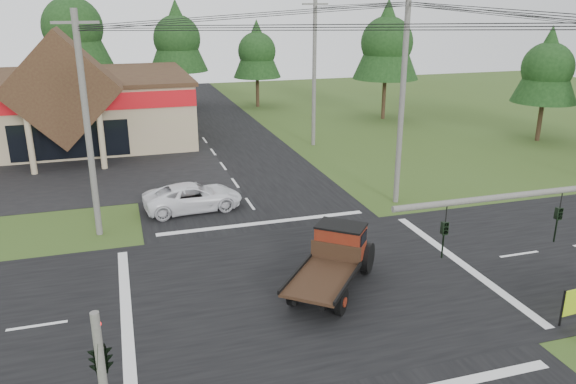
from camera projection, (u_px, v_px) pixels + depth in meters
name	position (u px, v px, depth m)	size (l,w,h in m)	color
ground	(308.00, 286.00, 22.34)	(120.00, 120.00, 0.00)	#384F1C
road_ns	(308.00, 286.00, 22.34)	(12.00, 120.00, 0.02)	black
road_ew	(308.00, 286.00, 22.34)	(120.00, 12.00, 0.02)	black
parking_apron	(3.00, 180.00, 35.65)	(28.00, 14.00, 0.02)	black
traffic_signal_corner	(99.00, 343.00, 12.49)	(0.53, 2.48, 4.40)	#595651
utility_pole_nw	(87.00, 125.00, 25.63)	(2.00, 0.30, 10.50)	#595651
utility_pole_ne	(402.00, 98.00, 29.91)	(2.00, 0.30, 11.50)	#595651
utility_pole_n	(314.00, 71.00, 42.64)	(2.00, 0.30, 11.20)	#595651
tree_row_c	(72.00, 24.00, 53.89)	(7.28, 7.28, 13.13)	#332316
tree_row_d	(177.00, 36.00, 58.00)	(6.16, 6.16, 11.11)	#332316
tree_row_e	(257.00, 49.00, 58.84)	(5.04, 5.04, 9.09)	#332316
tree_side_ne	(387.00, 40.00, 52.13)	(6.16, 6.16, 11.11)	#332316
tree_side_e_near	(548.00, 65.00, 43.92)	(5.04, 5.04, 9.09)	#332316
antique_flatbed_truck	(332.00, 262.00, 21.73)	(2.15, 5.63, 2.35)	#5F180D
white_pickup	(193.00, 197.00, 30.34)	(2.43, 5.28, 1.47)	white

